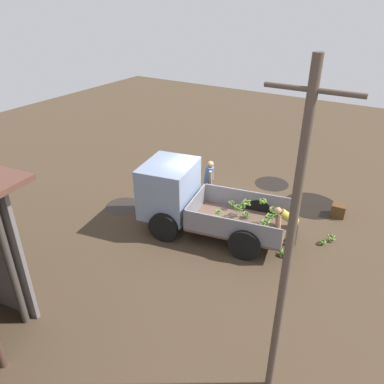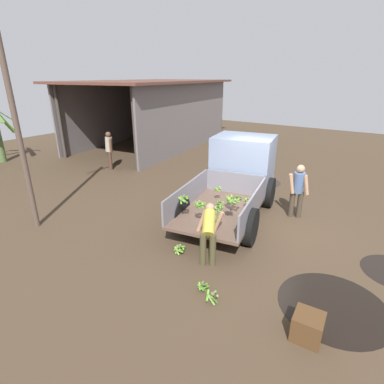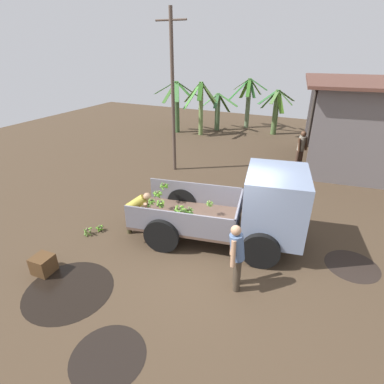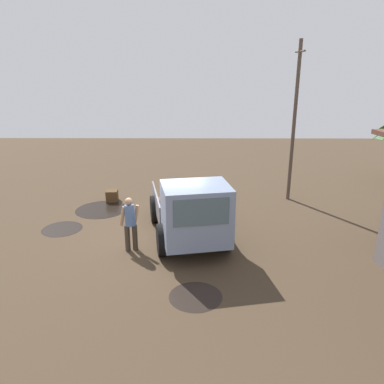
{
  "view_description": "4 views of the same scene",
  "coord_description": "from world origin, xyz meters",
  "px_view_note": "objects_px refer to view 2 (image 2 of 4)",
  "views": [
    {
      "loc": [
        -5.06,
        9.72,
        6.87
      ],
      "look_at": [
        0.53,
        0.66,
        1.16
      ],
      "focal_mm": 35.0,
      "sensor_mm": 36.0,
      "label": 1
    },
    {
      "loc": [
        -7.6,
        -2.92,
        3.95
      ],
      "look_at": [
        -1.17,
        1.49,
        0.91
      ],
      "focal_mm": 28.0,
      "sensor_mm": 36.0,
      "label": 2
    },
    {
      "loc": [
        2.12,
        -6.0,
        4.96
      ],
      "look_at": [
        -1.2,
        1.05,
        1.14
      ],
      "focal_mm": 28.0,
      "sensor_mm": 36.0,
      "label": 3
    },
    {
      "loc": [
        10.94,
        1.02,
        5.21
      ],
      "look_at": [
        -0.72,
        0.94,
        1.34
      ],
      "focal_mm": 35.0,
      "sensor_mm": 36.0,
      "label": 4
    }
  ],
  "objects_px": {
    "banana_bunch_on_ground_1": "(212,297)",
    "banana_bunch_on_ground_2": "(203,286)",
    "cargo_truck": "(239,171)",
    "person_worker_loading": "(209,230)",
    "utility_pole": "(13,106)",
    "banana_bunch_on_ground_0": "(179,249)",
    "wooden_crate_0": "(308,327)",
    "person_bystander_near_shed": "(109,149)",
    "person_foreground_visitor": "(298,189)"
  },
  "relations": [
    {
      "from": "cargo_truck",
      "to": "banana_bunch_on_ground_2",
      "type": "bearing_deg",
      "value": -172.78
    },
    {
      "from": "utility_pole",
      "to": "banana_bunch_on_ground_1",
      "type": "height_order",
      "value": "utility_pole"
    },
    {
      "from": "utility_pole",
      "to": "person_worker_loading",
      "type": "bearing_deg",
      "value": -74.59
    },
    {
      "from": "person_bystander_near_shed",
      "to": "banana_bunch_on_ground_1",
      "type": "distance_m",
      "value": 9.51
    },
    {
      "from": "person_bystander_near_shed",
      "to": "banana_bunch_on_ground_0",
      "type": "height_order",
      "value": "person_bystander_near_shed"
    },
    {
      "from": "person_worker_loading",
      "to": "banana_bunch_on_ground_2",
      "type": "xyz_separation_m",
      "value": [
        -1.0,
        -0.5,
        -0.63
      ]
    },
    {
      "from": "utility_pole",
      "to": "banana_bunch_on_ground_2",
      "type": "xyz_separation_m",
      "value": [
        0.33,
        -5.32,
        -3.14
      ]
    },
    {
      "from": "wooden_crate_0",
      "to": "person_worker_loading",
      "type": "bearing_deg",
      "value": 67.79
    },
    {
      "from": "banana_bunch_on_ground_0",
      "to": "person_worker_loading",
      "type": "bearing_deg",
      "value": -73.94
    },
    {
      "from": "cargo_truck",
      "to": "wooden_crate_0",
      "type": "distance_m",
      "value": 5.5
    },
    {
      "from": "utility_pole",
      "to": "person_foreground_visitor",
      "type": "distance_m",
      "value": 7.79
    },
    {
      "from": "wooden_crate_0",
      "to": "utility_pole",
      "type": "bearing_deg",
      "value": 92.51
    },
    {
      "from": "person_worker_loading",
      "to": "cargo_truck",
      "type": "bearing_deg",
      "value": -12.89
    },
    {
      "from": "cargo_truck",
      "to": "person_worker_loading",
      "type": "xyz_separation_m",
      "value": [
        -3.26,
        -0.87,
        -0.39
      ]
    },
    {
      "from": "utility_pole",
      "to": "wooden_crate_0",
      "type": "distance_m",
      "value": 7.9
    },
    {
      "from": "cargo_truck",
      "to": "banana_bunch_on_ground_1",
      "type": "relative_size",
      "value": 16.96
    },
    {
      "from": "banana_bunch_on_ground_0",
      "to": "banana_bunch_on_ground_1",
      "type": "relative_size",
      "value": 1.06
    },
    {
      "from": "utility_pole",
      "to": "banana_bunch_on_ground_0",
      "type": "bearing_deg",
      "value": -74.7
    },
    {
      "from": "utility_pole",
      "to": "person_bystander_near_shed",
      "type": "height_order",
      "value": "utility_pole"
    },
    {
      "from": "cargo_truck",
      "to": "person_foreground_visitor",
      "type": "height_order",
      "value": "cargo_truck"
    },
    {
      "from": "banana_bunch_on_ground_2",
      "to": "wooden_crate_0",
      "type": "height_order",
      "value": "wooden_crate_0"
    },
    {
      "from": "person_foreground_visitor",
      "to": "utility_pole",
      "type": "bearing_deg",
      "value": -71.37
    },
    {
      "from": "wooden_crate_0",
      "to": "person_bystander_near_shed",
      "type": "bearing_deg",
      "value": 64.86
    },
    {
      "from": "utility_pole",
      "to": "person_worker_loading",
      "type": "distance_m",
      "value": 5.6
    },
    {
      "from": "person_foreground_visitor",
      "to": "person_worker_loading",
      "type": "xyz_separation_m",
      "value": [
        -3.31,
        0.98,
        -0.16
      ]
    },
    {
      "from": "banana_bunch_on_ground_0",
      "to": "banana_bunch_on_ground_2",
      "type": "height_order",
      "value": "banana_bunch_on_ground_0"
    },
    {
      "from": "banana_bunch_on_ground_1",
      "to": "banana_bunch_on_ground_2",
      "type": "relative_size",
      "value": 1.19
    },
    {
      "from": "cargo_truck",
      "to": "person_foreground_visitor",
      "type": "distance_m",
      "value": 1.87
    },
    {
      "from": "person_worker_loading",
      "to": "wooden_crate_0",
      "type": "bearing_deg",
      "value": -140.12
    },
    {
      "from": "utility_pole",
      "to": "person_bystander_near_shed",
      "type": "distance_m",
      "value": 6.02
    },
    {
      "from": "banana_bunch_on_ground_2",
      "to": "person_worker_loading",
      "type": "bearing_deg",
      "value": 26.45
    },
    {
      "from": "person_bystander_near_shed",
      "to": "utility_pole",
      "type": "bearing_deg",
      "value": -118.91
    },
    {
      "from": "person_bystander_near_shed",
      "to": "banana_bunch_on_ground_0",
      "type": "bearing_deg",
      "value": -85.82
    },
    {
      "from": "cargo_truck",
      "to": "person_worker_loading",
      "type": "relative_size",
      "value": 3.89
    },
    {
      "from": "utility_pole",
      "to": "person_bystander_near_shed",
      "type": "bearing_deg",
      "value": 27.28
    },
    {
      "from": "utility_pole",
      "to": "banana_bunch_on_ground_2",
      "type": "relative_size",
      "value": 26.21
    },
    {
      "from": "cargo_truck",
      "to": "banana_bunch_on_ground_1",
      "type": "xyz_separation_m",
      "value": [
        -4.44,
        -1.69,
        -1.0
      ]
    },
    {
      "from": "cargo_truck",
      "to": "person_bystander_near_shed",
      "type": "bearing_deg",
      "value": 76.28
    },
    {
      "from": "wooden_crate_0",
      "to": "person_foreground_visitor",
      "type": "bearing_deg",
      "value": 19.02
    },
    {
      "from": "banana_bunch_on_ground_1",
      "to": "wooden_crate_0",
      "type": "xyz_separation_m",
      "value": [
        0.17,
        -1.66,
        0.09
      ]
    },
    {
      "from": "cargo_truck",
      "to": "banana_bunch_on_ground_2",
      "type": "height_order",
      "value": "cargo_truck"
    },
    {
      "from": "wooden_crate_0",
      "to": "banana_bunch_on_ground_2",
      "type": "bearing_deg",
      "value": 89.75
    },
    {
      "from": "utility_pole",
      "to": "wooden_crate_0",
      "type": "bearing_deg",
      "value": -87.49
    },
    {
      "from": "person_foreground_visitor",
      "to": "banana_bunch_on_ground_0",
      "type": "bearing_deg",
      "value": -45.38
    },
    {
      "from": "cargo_truck",
      "to": "utility_pole",
      "type": "height_order",
      "value": "utility_pole"
    },
    {
      "from": "person_worker_loading",
      "to": "person_foreground_visitor",
      "type": "bearing_deg",
      "value": -44.43
    },
    {
      "from": "utility_pole",
      "to": "person_worker_loading",
      "type": "height_order",
      "value": "utility_pole"
    },
    {
      "from": "cargo_truck",
      "to": "person_foreground_visitor",
      "type": "bearing_deg",
      "value": -99.0
    },
    {
      "from": "person_foreground_visitor",
      "to": "wooden_crate_0",
      "type": "bearing_deg",
      "value": -1.0
    },
    {
      "from": "person_bystander_near_shed",
      "to": "banana_bunch_on_ground_2",
      "type": "height_order",
      "value": "person_bystander_near_shed"
    }
  ]
}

